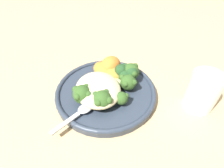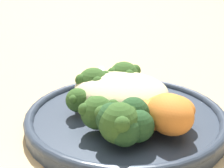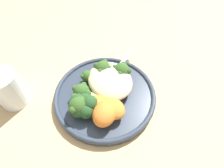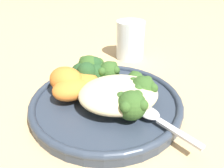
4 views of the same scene
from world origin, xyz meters
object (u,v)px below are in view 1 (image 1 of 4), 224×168
(sweet_potato_chunk_1, at_px, (103,69))
(broccoli_stalk_3, at_px, (122,82))
(broccoli_stalk_0, at_px, (86,92))
(sweet_potato_chunk_2, at_px, (110,65))
(broccoli_stalk_2, at_px, (115,91))
(sweet_potato_chunk_0, at_px, (112,72))
(broccoli_stalk_1, at_px, (103,96))
(water_glass, at_px, (203,91))
(plate, at_px, (106,91))
(kale_tuft, at_px, (127,72))
(spoon, at_px, (81,111))
(quinoa_mound, at_px, (98,89))
(broccoli_stalk_4, at_px, (129,72))

(sweet_potato_chunk_1, bearing_deg, broccoli_stalk_3, -151.40)
(broccoli_stalk_0, xyz_separation_m, sweet_potato_chunk_2, (0.08, -0.08, 0.00))
(broccoli_stalk_2, xyz_separation_m, sweet_potato_chunk_0, (0.06, -0.01, 0.00))
(broccoli_stalk_1, xyz_separation_m, sweet_potato_chunk_1, (0.10, -0.02, -0.00))
(sweet_potato_chunk_2, height_order, water_glass, water_glass)
(water_glass, bearing_deg, plate, 64.68)
(broccoli_stalk_2, distance_m, kale_tuft, 0.07)
(plate, bearing_deg, spoon, 129.30)
(broccoli_stalk_0, height_order, sweet_potato_chunk_2, same)
(plate, bearing_deg, kale_tuft, -70.21)
(quinoa_mound, distance_m, broccoli_stalk_0, 0.03)
(quinoa_mound, relative_size, sweet_potato_chunk_1, 2.05)
(quinoa_mound, relative_size, broccoli_stalk_4, 1.11)
(sweet_potato_chunk_1, xyz_separation_m, kale_tuft, (-0.03, -0.05, 0.00))
(quinoa_mound, xyz_separation_m, kale_tuft, (0.04, -0.08, 0.00))
(broccoli_stalk_3, relative_size, sweet_potato_chunk_2, 1.49)
(broccoli_stalk_0, height_order, broccoli_stalk_4, broccoli_stalk_4)
(broccoli_stalk_1, xyz_separation_m, water_glass, (-0.05, -0.21, 0.00))
(plate, height_order, quinoa_mound, quinoa_mound)
(broccoli_stalk_2, bearing_deg, plate, -158.37)
(broccoli_stalk_3, distance_m, water_glass, 0.18)
(broccoli_stalk_2, bearing_deg, broccoli_stalk_4, 122.01)
(spoon, bearing_deg, broccoli_stalk_3, 175.87)
(broccoli_stalk_2, height_order, kale_tuft, kale_tuft)
(kale_tuft, bearing_deg, water_glass, -130.07)
(spoon, bearing_deg, broccoli_stalk_0, -145.44)
(broccoli_stalk_2, relative_size, spoon, 1.20)
(broccoli_stalk_3, xyz_separation_m, broccoli_stalk_4, (0.02, -0.02, 0.00))
(sweet_potato_chunk_1, bearing_deg, broccoli_stalk_2, -174.35)
(sweet_potato_chunk_0, xyz_separation_m, water_glass, (-0.13, -0.17, 0.01))
(sweet_potato_chunk_0, bearing_deg, sweet_potato_chunk_1, 47.55)
(sweet_potato_chunk_2, bearing_deg, sweet_potato_chunk_1, 105.63)
(plate, xyz_separation_m, broccoli_stalk_1, (-0.04, 0.02, 0.03))
(quinoa_mound, relative_size, water_glass, 1.35)
(quinoa_mound, bearing_deg, broccoli_stalk_0, 96.78)
(sweet_potato_chunk_0, distance_m, water_glass, 0.22)
(broccoli_stalk_1, xyz_separation_m, sweet_potato_chunk_2, (0.10, -0.05, 0.00))
(broccoli_stalk_0, xyz_separation_m, broccoli_stalk_2, (-0.01, -0.07, -0.01))
(broccoli_stalk_1, bearing_deg, quinoa_mound, -149.86)
(broccoli_stalk_3, bearing_deg, sweet_potato_chunk_0, 149.55)
(kale_tuft, relative_size, spoon, 0.62)
(sweet_potato_chunk_1, relative_size, kale_tuft, 0.97)
(broccoli_stalk_0, distance_m, water_glass, 0.26)
(sweet_potato_chunk_2, bearing_deg, broccoli_stalk_3, -170.52)
(broccoli_stalk_2, distance_m, spoon, 0.09)
(broccoli_stalk_3, height_order, water_glass, water_glass)
(plate, relative_size, broccoli_stalk_1, 2.21)
(spoon, xyz_separation_m, water_glass, (-0.04, -0.27, 0.02))
(quinoa_mound, distance_m, broccoli_stalk_1, 0.03)
(sweet_potato_chunk_0, distance_m, sweet_potato_chunk_2, 0.02)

